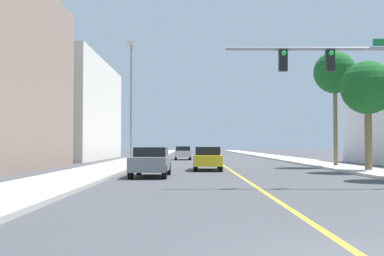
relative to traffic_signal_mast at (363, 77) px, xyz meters
name	(u,v)px	position (x,y,z in m)	size (l,w,h in m)	color
ground	(214,161)	(-4.24, 30.27, -4.21)	(192.00, 192.00, 0.00)	#47474C
sidewalk_left	(135,160)	(-12.26, 30.27, -4.13)	(3.50, 168.00, 0.15)	#B2ADA3
sidewalk_right	(292,160)	(3.77, 30.27, -4.13)	(3.50, 168.00, 0.15)	beige
lane_marking_center	(214,160)	(-4.24, 30.27, -4.20)	(0.16, 144.00, 0.01)	yellow
building_left_far	(57,111)	(-21.60, 35.09, 1.24)	(10.51, 22.65, 10.89)	silver
traffic_signal_mast	(363,77)	(0.00, 0.00, 0.00)	(7.89, 0.36, 5.58)	gray
street_lamp	(129,97)	(-11.00, 15.45, 0.79)	(0.56, 0.28, 8.82)	gray
palm_mid	(365,89)	(3.63, 9.53, 0.69)	(3.13, 3.13, 6.38)	brown
palm_far	(333,74)	(3.57, 15.63, 2.51)	(3.00, 3.00, 8.14)	brown
car_gray	(149,161)	(-8.73, 5.63, -3.43)	(1.85, 4.27, 1.48)	slate
car_silver	(181,153)	(-7.65, 32.88, -3.45)	(1.84, 4.34, 1.44)	#BCBCC1
car_yellow	(206,158)	(-5.67, 11.83, -3.45)	(1.84, 4.58, 1.47)	gold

